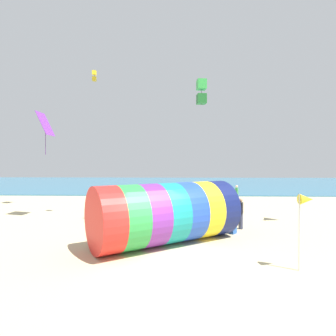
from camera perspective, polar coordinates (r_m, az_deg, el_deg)
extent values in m
plane|color=#CCBA8C|center=(10.52, -1.99, -19.11)|extent=(120.00, 120.00, 0.00)
cube|color=teal|center=(49.54, 1.04, -3.32)|extent=(120.00, 40.00, 0.10)
cylinder|color=red|center=(10.94, -13.56, -10.92)|extent=(2.29, 2.81, 2.73)
cylinder|color=green|center=(11.26, -8.83, -10.57)|extent=(2.29, 2.81, 2.73)
cylinder|color=purple|center=(11.65, -4.41, -10.18)|extent=(2.29, 2.81, 2.73)
cylinder|color=teal|center=(12.11, -0.30, -9.76)|extent=(2.29, 2.81, 2.73)
cylinder|color=blue|center=(12.62, 3.48, -9.33)|extent=(2.29, 2.81, 2.73)
cylinder|color=yellow|center=(13.18, 6.94, -8.90)|extent=(2.29, 2.81, 2.73)
cylinder|color=navy|center=(13.79, 10.11, -8.48)|extent=(2.29, 2.81, 2.73)
cylinder|color=black|center=(14.12, 11.64, -8.26)|extent=(1.42, 2.14, 2.51)
cylinder|color=#383D56|center=(15.34, 15.55, -11.13)|extent=(0.24, 0.24, 0.84)
cube|color=#232328|center=(15.21, 15.56, -8.41)|extent=(0.35, 0.42, 0.63)
sphere|color=tan|center=(15.15, 15.56, -6.73)|extent=(0.23, 0.23, 0.23)
cube|color=green|center=(17.96, 7.30, 17.57)|extent=(0.66, 0.66, 0.62)
cube|color=#1E642A|center=(17.71, 7.30, 14.68)|extent=(0.66, 0.66, 0.62)
cylinder|color=black|center=(17.83, 7.30, 16.13)|extent=(0.02, 0.02, 1.66)
cube|color=yellow|center=(19.49, -15.75, 19.33)|extent=(0.29, 0.29, 0.28)
cube|color=olive|center=(19.36, -15.75, 18.17)|extent=(0.29, 0.29, 0.28)
cylinder|color=black|center=(19.42, -15.75, 18.75)|extent=(0.02, 0.02, 0.74)
cube|color=purple|center=(19.48, -25.14, 8.69)|extent=(0.80, 1.20, 1.57)
cylinder|color=#4C1E6B|center=(19.35, -25.12, 5.20)|extent=(0.03, 0.03, 1.73)
cylinder|color=#383D56|center=(17.95, -16.04, -9.39)|extent=(0.24, 0.24, 0.85)
cube|color=#232328|center=(17.84, -16.05, -7.05)|extent=(0.42, 0.39, 0.63)
sphere|color=tan|center=(17.78, -16.06, -5.60)|extent=(0.23, 0.23, 0.23)
cylinder|color=#726651|center=(24.66, 14.72, -6.62)|extent=(0.24, 0.24, 0.84)
cube|color=#338C4C|center=(24.58, 14.73, -4.93)|extent=(0.36, 0.42, 0.63)
sphere|color=beige|center=(24.54, 14.73, -3.89)|extent=(0.23, 0.23, 0.23)
cylinder|color=silver|center=(10.09, 26.69, -12.39)|extent=(0.05, 0.05, 2.59)
cone|color=yellow|center=(9.99, 27.88, -6.04)|extent=(0.45, 0.36, 0.36)
cube|color=#2659B2|center=(14.38, 13.48, -12.93)|extent=(0.63, 0.62, 0.36)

